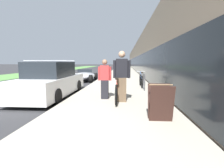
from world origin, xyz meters
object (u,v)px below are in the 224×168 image
Objects in this scene: person_rider at (122,76)px; person_bystander at (105,79)px; cruiser_bike_nearest at (141,80)px; bike_rack_hoop at (144,80)px; sandwich_board_sign at (160,102)px; parked_sedan_curbside at (51,81)px; vintage_roadster_curbside at (83,76)px; tandem_bicycle at (118,90)px.

person_rider is 1.19× the size of person_bystander.
cruiser_bike_nearest is at bearing 63.92° from person_bystander.
cruiser_bike_nearest reaches higher than bike_rack_hoop.
sandwich_board_sign is (1.66, -2.41, -0.32)m from person_bystander.
bike_rack_hoop is at bearing 88.82° from sandwich_board_sign.
parked_sedan_curbside reaches higher than cruiser_bike_nearest.
cruiser_bike_nearest is 0.38× the size of parked_sedan_curbside.
bike_rack_hoop is 6.68m from vintage_roadster_curbside.
person_bystander is 1.70× the size of sandwich_board_sign.
sandwich_board_sign is at bearing -37.64° from parked_sedan_curbside.
parked_sedan_curbside is at bearing -147.20° from cruiser_bike_nearest.
parked_sedan_curbside is (-4.25, -1.47, 0.07)m from bike_rack_hoop.
tandem_bicycle is at bearing -16.54° from parked_sedan_curbside.
person_bystander is 2.94m from sandwich_board_sign.
tandem_bicycle is 2.99× the size of sandwich_board_sign.
tandem_bicycle is 2.59m from sandwich_board_sign.
sandwich_board_sign is (-0.10, -4.67, -0.06)m from bike_rack_hoop.
bike_rack_hoop is 4.67m from sandwich_board_sign.
bike_rack_hoop is at bearing 61.98° from tandem_bicycle.
sandwich_board_sign is (-0.05, -5.91, 0.08)m from cruiser_bike_nearest.
person_bystander is at bearing 146.74° from person_rider.
vintage_roadster_curbside is (-4.33, 3.80, -0.09)m from cruiser_bike_nearest.
person_rider is 8.43m from vintage_roadster_curbside.
bike_rack_hoop is 0.22× the size of vintage_roadster_curbside.
sandwich_board_sign is at bearing -91.18° from bike_rack_hoop.
person_bystander reaches higher than vintage_roadster_curbside.
parked_sedan_curbside is (-4.15, 3.20, 0.13)m from sandwich_board_sign.
bike_rack_hoop is 0.94× the size of sandwich_board_sign.
person_rider is at bearing -67.05° from vintage_roadster_curbside.
person_rider is 4.11m from cruiser_bike_nearest.
person_rider is 2.25m from sandwich_board_sign.
tandem_bicycle is at bearing 116.61° from sandwich_board_sign.
parked_sedan_curbside is at bearing 163.46° from tandem_bicycle.
sandwich_board_sign is at bearing -63.18° from person_rider.
tandem_bicycle reaches higher than bike_rack_hoop.
parked_sedan_curbside is at bearing -160.92° from bike_rack_hoop.
tandem_bicycle is 0.56× the size of parked_sedan_curbside.
sandwich_board_sign is 0.23× the size of vintage_roadster_curbside.
person_bystander is at bearing -116.08° from cruiser_bike_nearest.
vintage_roadster_curbside is (-2.61, 7.31, -0.48)m from person_bystander.
parked_sedan_curbside reaches higher than vintage_roadster_curbside.
parked_sedan_curbside is at bearing -88.91° from vintage_roadster_curbside.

